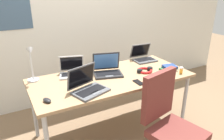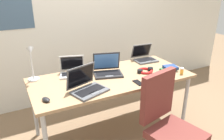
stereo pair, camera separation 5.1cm
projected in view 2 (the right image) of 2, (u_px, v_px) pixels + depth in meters
The scene contains 15 objects.
ground_plane at pixel (112, 130), 2.72m from camera, with size 12.00×12.00×0.00m, color #7A6047.
wall_back at pixel (77, 14), 3.15m from camera, with size 6.00×0.13×2.60m.
desk at pixel (112, 81), 2.47m from camera, with size 1.80×0.80×0.74m.
desk_lamp at pixel (32, 64), 2.26m from camera, with size 0.12×0.18×0.40m.
laptop_by_keyboard at pixel (144, 57), 2.94m from camera, with size 0.31×0.28×0.21m.
laptop_near_lamp at pixel (87, 86), 2.11m from camera, with size 0.40×0.36×0.24m.
laptop_front_left at pixel (108, 70), 2.50m from camera, with size 0.38×0.34×0.24m.
laptop_back_left at pixel (72, 71), 2.49m from camera, with size 0.33×0.30×0.21m.
computer_mouse at pixel (46, 100), 1.93m from camera, with size 0.06×0.10×0.03m, color black.
cell_phone at pixel (138, 83), 2.29m from camera, with size 0.06×0.14×0.01m, color black.
headphones at pixel (145, 71), 2.57m from camera, with size 0.21×0.18×0.04m.
pill_bottle at pixel (182, 71), 2.50m from camera, with size 0.04×0.04×0.08m.
book_stack at pixel (170, 68), 2.62m from camera, with size 0.21×0.16×0.06m.
coffee_mug at pixel (111, 63), 2.73m from camera, with size 0.11×0.08×0.09m.
office_chair at pixel (169, 133), 2.06m from camera, with size 0.53×0.58×0.97m.
Camera 2 is at (-1.02, -2.00, 1.72)m, focal length 34.74 mm.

